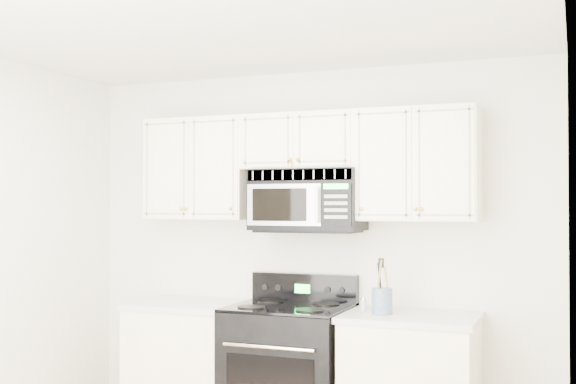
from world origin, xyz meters
The scene contains 8 objects.
room centered at (0.00, 0.00, 1.30)m, with size 3.51×3.51×2.61m.
base_cabinet_left centered at (-0.80, 1.44, 0.43)m, with size 0.86×0.65×0.92m.
range centered at (-0.03, 1.42, 0.48)m, with size 0.80×0.72×1.13m.
upper_cabinets centered at (0.00, 1.58, 1.93)m, with size 2.44×0.37×0.75m.
microwave centered at (0.05, 1.55, 1.66)m, with size 0.77×0.44×0.43m.
utensil_crock centered at (0.62, 1.38, 1.01)m, with size 0.13×0.13×0.35m.
shaker_salt centered at (0.57, 1.46, 0.97)m, with size 0.04×0.04×0.09m.
shaker_pepper centered at (0.47, 1.47, 0.97)m, with size 0.04×0.04×0.09m.
Camera 1 is at (1.79, -3.19, 1.63)m, focal length 45.00 mm.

